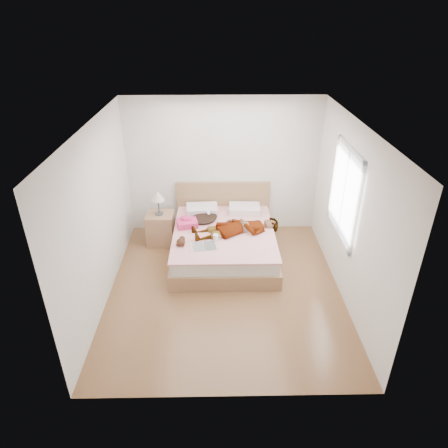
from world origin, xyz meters
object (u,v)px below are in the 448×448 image
Objects in this scene: coffee_mug at (216,237)px; magazine at (204,246)px; plush_toy at (181,241)px; woman at (237,225)px; towel at (187,222)px; phone at (208,213)px; bed at (224,240)px; nightstand at (160,226)px.

magazine is at bearing -133.33° from coffee_mug.
coffee_mug is 0.57× the size of plush_toy.
plush_toy is at bearing -79.09° from woman.
towel reaches higher than magazine.
phone is 0.18× the size of magazine.
towel is at bearing 84.99° from plush_toy.
woman is at bearing 39.33° from coffee_mug.
bed is 1.24m from nightstand.
phone is at bearing -143.24° from woman.
nightstand is (-0.90, 0.09, -0.32)m from phone.
woman reaches higher than coffee_mug.
coffee_mug is 0.13× the size of nightstand.
nightstand reaches higher than towel.
phone is at bearing 86.08° from magazine.
towel is (-0.65, 0.10, 0.31)m from bed.
bed is (0.27, -0.31, -0.39)m from phone.
woman is 0.64m from phone.
towel is at bearing 136.09° from coffee_mug.
plush_toy reaches higher than magazine.
bed is at bearing 70.47° from coffee_mug.
nightstand is (-1.17, 0.40, 0.07)m from bed.
towel is 0.64m from plush_toy.
bed is 0.73m from towel.
phone is 0.72m from coffee_mug.
woman is 0.42m from bed.
plush_toy is at bearing 170.54° from magazine.
towel is at bearing -116.94° from woman.
plush_toy is (-0.43, -0.85, -0.09)m from phone.
magazine is at bearing -49.82° from nightstand.
bed is (-0.23, 0.09, -0.34)m from woman.
magazine is at bearing -9.46° from plush_toy.
coffee_mug is at bearing -37.23° from nightstand.
phone is 0.96m from nightstand.
nightstand reaches higher than phone.
woman reaches higher than phone.
plush_toy is at bearing -131.79° from phone.
coffee_mug reaches higher than magazine.
phone is 0.63× the size of coffee_mug.
nightstand reaches higher than plush_toy.
plush_toy is (-0.37, 0.06, 0.06)m from magazine.
coffee_mug is at bearing 14.33° from plush_toy.
woman is 3.39× the size of magazine.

